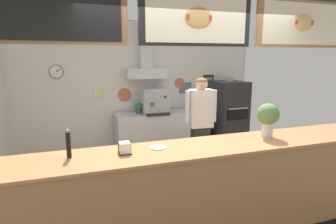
{
  "coord_description": "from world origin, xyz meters",
  "views": [
    {
      "loc": [
        -1.31,
        -3.07,
        2.03
      ],
      "look_at": [
        0.0,
        0.78,
        1.22
      ],
      "focal_mm": 30.3,
      "sensor_mm": 36.0,
      "label": 1
    }
  ],
  "objects_px": {
    "pizza_oven": "(228,117)",
    "napkin_holder": "(125,148)",
    "potted_thyme": "(194,104)",
    "basil_vase": "(268,118)",
    "pepper_grinder": "(68,144)",
    "condiment_plate": "(158,147)",
    "shop_worker": "(201,126)",
    "potted_basil": "(139,108)",
    "espresso_machine": "(154,101)"
  },
  "relations": [
    {
      "from": "pizza_oven",
      "to": "condiment_plate",
      "type": "xyz_separation_m",
      "value": [
        -2.3,
        -2.45,
        0.34
      ]
    },
    {
      "from": "espresso_machine",
      "to": "condiment_plate",
      "type": "distance_m",
      "value": 2.75
    },
    {
      "from": "potted_basil",
      "to": "napkin_holder",
      "type": "relative_size",
      "value": 1.64
    },
    {
      "from": "pizza_oven",
      "to": "napkin_holder",
      "type": "height_order",
      "value": "pizza_oven"
    },
    {
      "from": "potted_thyme",
      "to": "basil_vase",
      "type": "height_order",
      "value": "basil_vase"
    },
    {
      "from": "pizza_oven",
      "to": "pepper_grinder",
      "type": "distance_m",
      "value": 4.03
    },
    {
      "from": "espresso_machine",
      "to": "potted_basil",
      "type": "height_order",
      "value": "espresso_machine"
    },
    {
      "from": "pizza_oven",
      "to": "espresso_machine",
      "type": "distance_m",
      "value": 1.62
    },
    {
      "from": "espresso_machine",
      "to": "napkin_holder",
      "type": "xyz_separation_m",
      "value": [
        -1.09,
        -2.7,
        -0.01
      ]
    },
    {
      "from": "potted_basil",
      "to": "pepper_grinder",
      "type": "bearing_deg",
      "value": -115.6
    },
    {
      "from": "basil_vase",
      "to": "pizza_oven",
      "type": "bearing_deg",
      "value": 68.7
    },
    {
      "from": "napkin_holder",
      "to": "condiment_plate",
      "type": "bearing_deg",
      "value": 9.13
    },
    {
      "from": "potted_basil",
      "to": "napkin_holder",
      "type": "xyz_separation_m",
      "value": [
        -0.77,
        -2.73,
        0.11
      ]
    },
    {
      "from": "condiment_plate",
      "to": "napkin_holder",
      "type": "xyz_separation_m",
      "value": [
        -0.35,
        -0.06,
        0.05
      ]
    },
    {
      "from": "potted_basil",
      "to": "basil_vase",
      "type": "xyz_separation_m",
      "value": [
        0.91,
        -2.69,
        0.29
      ]
    },
    {
      "from": "shop_worker",
      "to": "potted_thyme",
      "type": "distance_m",
      "value": 1.48
    },
    {
      "from": "pizza_oven",
      "to": "napkin_holder",
      "type": "bearing_deg",
      "value": -136.54
    },
    {
      "from": "espresso_machine",
      "to": "condiment_plate",
      "type": "height_order",
      "value": "espresso_machine"
    },
    {
      "from": "pepper_grinder",
      "to": "basil_vase",
      "type": "distance_m",
      "value": 2.2
    },
    {
      "from": "potted_thyme",
      "to": "napkin_holder",
      "type": "xyz_separation_m",
      "value": [
        -1.97,
        -2.77,
        0.12
      ]
    },
    {
      "from": "pizza_oven",
      "to": "pepper_grinder",
      "type": "xyz_separation_m",
      "value": [
        -3.16,
        -2.45,
        0.47
      ]
    },
    {
      "from": "shop_worker",
      "to": "napkin_holder",
      "type": "relative_size",
      "value": 12.99
    },
    {
      "from": "espresso_machine",
      "to": "potted_thyme",
      "type": "distance_m",
      "value": 0.89
    },
    {
      "from": "potted_thyme",
      "to": "condiment_plate",
      "type": "distance_m",
      "value": 3.16
    },
    {
      "from": "espresso_machine",
      "to": "potted_thyme",
      "type": "height_order",
      "value": "espresso_machine"
    },
    {
      "from": "pizza_oven",
      "to": "condiment_plate",
      "type": "bearing_deg",
      "value": -133.12
    },
    {
      "from": "potted_basil",
      "to": "shop_worker",
      "type": "bearing_deg",
      "value": -62.89
    },
    {
      "from": "potted_basil",
      "to": "basil_vase",
      "type": "relative_size",
      "value": 0.54
    },
    {
      "from": "potted_basil",
      "to": "pepper_grinder",
      "type": "relative_size",
      "value": 0.77
    },
    {
      "from": "shop_worker",
      "to": "basil_vase",
      "type": "distance_m",
      "value": 1.41
    },
    {
      "from": "condiment_plate",
      "to": "napkin_holder",
      "type": "relative_size",
      "value": 1.27
    },
    {
      "from": "pepper_grinder",
      "to": "condiment_plate",
      "type": "bearing_deg",
      "value": 0.14
    },
    {
      "from": "espresso_machine",
      "to": "potted_basil",
      "type": "distance_m",
      "value": 0.34
    },
    {
      "from": "potted_thyme",
      "to": "pepper_grinder",
      "type": "relative_size",
      "value": 0.74
    },
    {
      "from": "potted_basil",
      "to": "pepper_grinder",
      "type": "height_order",
      "value": "pepper_grinder"
    },
    {
      "from": "espresso_machine",
      "to": "condiment_plate",
      "type": "xyz_separation_m",
      "value": [
        -0.73,
        -2.65,
        -0.05
      ]
    },
    {
      "from": "pizza_oven",
      "to": "potted_basil",
      "type": "height_order",
      "value": "pizza_oven"
    },
    {
      "from": "shop_worker",
      "to": "condiment_plate",
      "type": "height_order",
      "value": "shop_worker"
    },
    {
      "from": "shop_worker",
      "to": "potted_thyme",
      "type": "height_order",
      "value": "shop_worker"
    },
    {
      "from": "basil_vase",
      "to": "shop_worker",
      "type": "bearing_deg",
      "value": 99.29
    },
    {
      "from": "potted_basil",
      "to": "basil_vase",
      "type": "bearing_deg",
      "value": -71.26
    },
    {
      "from": "shop_worker",
      "to": "basil_vase",
      "type": "height_order",
      "value": "shop_worker"
    },
    {
      "from": "potted_basil",
      "to": "condiment_plate",
      "type": "bearing_deg",
      "value": -98.9
    },
    {
      "from": "potted_basil",
      "to": "napkin_holder",
      "type": "bearing_deg",
      "value": -105.74
    },
    {
      "from": "potted_basil",
      "to": "espresso_machine",
      "type": "bearing_deg",
      "value": -5.17
    },
    {
      "from": "potted_thyme",
      "to": "napkin_holder",
      "type": "distance_m",
      "value": 3.4
    },
    {
      "from": "shop_worker",
      "to": "basil_vase",
      "type": "xyz_separation_m",
      "value": [
        0.22,
        -1.34,
        0.4
      ]
    },
    {
      "from": "condiment_plate",
      "to": "basil_vase",
      "type": "xyz_separation_m",
      "value": [
        1.33,
        -0.02,
        0.23
      ]
    },
    {
      "from": "espresso_machine",
      "to": "condiment_plate",
      "type": "relative_size",
      "value": 3.12
    },
    {
      "from": "shop_worker",
      "to": "potted_basil",
      "type": "xyz_separation_m",
      "value": [
        -0.7,
        1.36,
        0.11
      ]
    }
  ]
}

